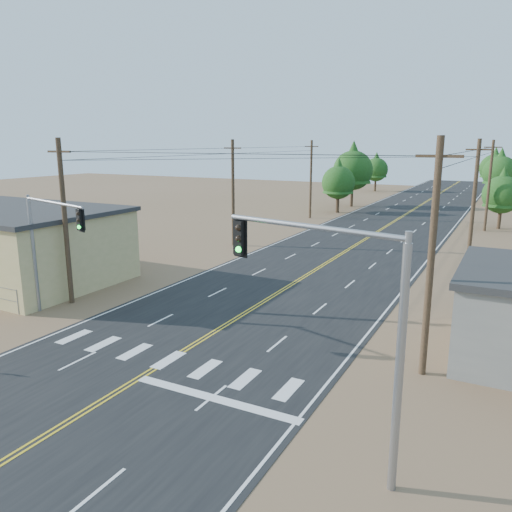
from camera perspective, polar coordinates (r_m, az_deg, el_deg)
The scene contains 16 objects.
ground at distance 18.75m, azimuth -25.90°, elevation -19.81°, with size 220.00×220.00×0.00m, color brown.
road at distance 42.24m, azimuth 8.44°, elevation -0.57°, with size 15.00×200.00×0.02m, color black.
utility_pole_left_near at distance 32.03m, azimuth -20.99°, elevation 3.74°, with size 1.80×0.30×10.00m.
utility_pole_left_mid at distance 47.55m, azimuth -2.65°, elevation 7.30°, with size 1.80×0.30×10.00m.
utility_pole_left_far at distance 65.54m, azimuth 6.29°, elevation 8.77°, with size 1.80×0.30×10.00m.
utility_pole_right_near at distance 21.57m, azimuth 19.38°, elevation -0.22°, with size 1.80×0.30×10.00m.
utility_pole_right_mid at distance 41.24m, azimuth 23.59°, elevation 5.38°, with size 1.80×0.30×10.00m.
utility_pole_right_far at distance 61.12m, azimuth 25.09°, elevation 7.35°, with size 1.80×0.30×10.00m.
signal_mast_left at distance 29.54m, azimuth -22.88°, elevation 2.02°, with size 6.09×1.97×6.86m.
signal_mast_right at distance 14.63m, azimuth 10.02°, elevation -5.84°, with size 6.10×1.59×7.52m.
tree_left_near at distance 71.33m, azimuth 9.40°, elevation 8.66°, with size 4.61×4.61×7.68m.
tree_left_mid at distance 78.60m, azimuth 11.03°, elevation 10.03°, with size 6.02×6.02×10.03m.
tree_left_far at distance 104.84m, azimuth 13.57°, elevation 9.84°, with size 4.73×4.73×7.88m.
tree_right_near at distance 63.44m, azimuth 26.34°, elevation 6.70°, with size 4.28×4.28×7.13m.
tree_right_mid at distance 90.14m, azimuth 26.14°, elevation 8.88°, with size 5.38×5.38×8.96m.
tree_right_far at distance 105.98m, azimuth 25.61°, elevation 9.32°, with size 5.34×5.34×8.90m.
Camera 1 is at (13.34, -8.88, 9.73)m, focal length 35.00 mm.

